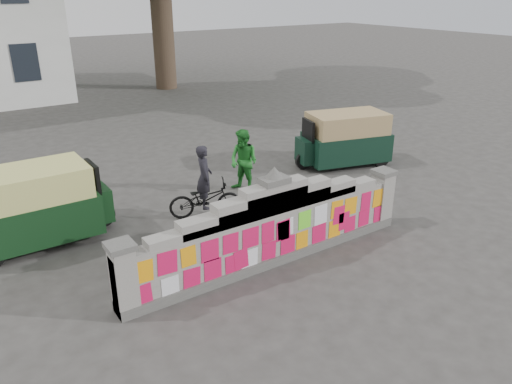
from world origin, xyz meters
TOP-DOWN VIEW (x-y plane):
  - ground at (0.00, 0.00)m, footprint 100.00×100.00m
  - parapet_wall at (-0.00, -0.01)m, footprint 6.48×0.44m
  - cyclist_bike at (-0.08, 2.61)m, footprint 1.80×1.19m
  - cyclist_rider at (-0.08, 2.61)m, footprint 0.55×0.65m
  - pedestrian at (1.53, 3.43)m, footprint 0.87×0.98m
  - rickshaw_left at (-3.63, 3.47)m, footprint 3.00×1.40m
  - rickshaw_right at (5.23, 3.56)m, footprint 2.98×1.93m

SIDE VIEW (x-z plane):
  - ground at x=0.00m, z-range 0.00..0.00m
  - cyclist_bike at x=-0.08m, z-range 0.00..0.89m
  - parapet_wall at x=0.00m, z-range -0.26..1.75m
  - cyclist_rider at x=-0.08m, z-range 0.00..1.51m
  - rickshaw_right at x=5.23m, z-range 0.03..1.63m
  - pedestrian at x=1.53m, z-range 0.00..1.68m
  - rickshaw_left at x=-3.63m, z-range 0.03..1.69m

